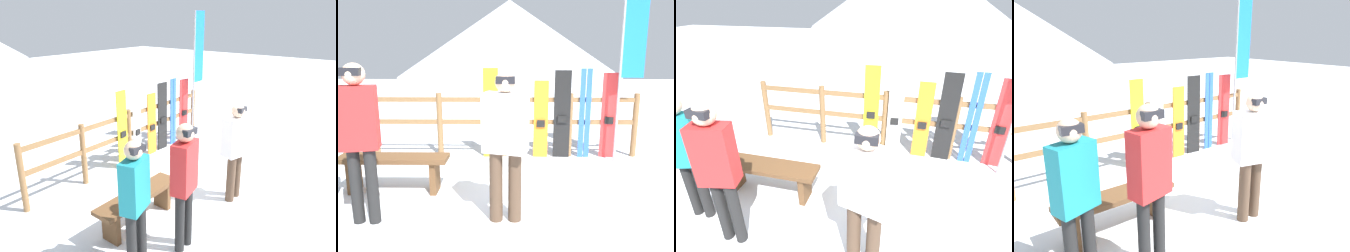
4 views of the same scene
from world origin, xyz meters
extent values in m
plane|color=white|center=(0.00, 0.00, 0.00)|extent=(40.00, 40.00, 0.00)
cylinder|color=brown|center=(-2.29, 2.06, 0.56)|extent=(0.10, 0.10, 1.13)
cylinder|color=brown|center=(-1.14, 2.06, 0.56)|extent=(0.10, 0.10, 1.13)
cylinder|color=brown|center=(0.00, 2.06, 0.56)|extent=(0.10, 0.10, 1.13)
cylinder|color=brown|center=(1.14, 2.06, 0.56)|extent=(0.10, 0.10, 1.13)
cube|color=brown|center=(0.00, 2.06, 0.62)|extent=(4.58, 0.05, 0.08)
cube|color=brown|center=(0.00, 2.06, 1.01)|extent=(4.58, 0.05, 0.08)
cube|color=brown|center=(-1.43, 0.48, 0.46)|extent=(1.43, 0.36, 0.06)
cube|color=brown|center=(-1.96, 0.48, 0.22)|extent=(0.08, 0.29, 0.43)
cube|color=brown|center=(-0.89, 0.48, 0.22)|extent=(0.08, 0.29, 0.43)
cylinder|color=black|center=(-2.16, -0.10, 0.40)|extent=(0.12, 0.12, 0.79)
cylinder|color=black|center=(-1.99, -0.10, 0.40)|extent=(0.12, 0.12, 0.79)
cube|color=teal|center=(-2.08, -0.10, 1.10)|extent=(0.43, 0.31, 0.63)
cylinder|color=#4C3828|center=(-0.05, -0.27, 0.39)|extent=(0.14, 0.14, 0.79)
cylinder|color=#4C3828|center=(0.15, -0.27, 0.39)|extent=(0.14, 0.14, 0.79)
cube|color=white|center=(0.05, -0.27, 1.10)|extent=(0.50, 0.36, 0.62)
sphere|color=#D8B293|center=(0.05, -0.27, 1.51)|extent=(0.21, 0.21, 0.21)
cube|color=black|center=(0.05, -0.33, 1.54)|extent=(0.19, 0.07, 0.07)
cylinder|color=black|center=(-1.54, -0.33, 0.41)|extent=(0.12, 0.12, 0.83)
cylinder|color=black|center=(-1.36, -0.33, 0.41)|extent=(0.12, 0.12, 0.83)
cube|color=red|center=(-1.45, -0.33, 1.16)|extent=(0.42, 0.29, 0.66)
sphere|color=#D8B293|center=(-1.45, -0.33, 1.60)|extent=(0.22, 0.22, 0.22)
cube|color=black|center=(-1.45, -0.40, 1.63)|extent=(0.20, 0.08, 0.08)
cube|color=yellow|center=(-0.24, 2.01, 0.78)|extent=(0.26, 0.04, 1.56)
cube|color=black|center=(-0.24, 1.98, 0.70)|extent=(0.14, 0.04, 0.12)
cube|color=white|center=(0.17, 2.01, 0.70)|extent=(0.24, 0.06, 1.40)
cube|color=black|center=(0.17, 1.98, 0.63)|extent=(0.14, 0.05, 0.12)
cube|color=orange|center=(0.63, 2.01, 0.68)|extent=(0.25, 0.03, 1.35)
cube|color=black|center=(0.63, 1.98, 0.61)|extent=(0.14, 0.03, 0.12)
cube|color=black|center=(1.00, 2.01, 0.76)|extent=(0.28, 0.04, 1.53)
cube|color=black|center=(1.00, 1.98, 0.69)|extent=(0.16, 0.04, 0.12)
cube|color=blue|center=(1.34, 2.01, 0.78)|extent=(0.09, 0.02, 1.56)
cube|color=blue|center=(1.44, 2.01, 0.78)|extent=(0.09, 0.02, 1.56)
cube|color=red|center=(1.81, 2.01, 0.74)|extent=(0.26, 0.07, 1.48)
cube|color=black|center=(1.81, 1.98, 0.67)|extent=(0.15, 0.06, 0.12)
camera|label=1|loc=(-4.40, -2.40, 2.90)|focal=35.00mm
camera|label=2|loc=(0.11, -3.57, 1.79)|focal=35.00mm
camera|label=3|loc=(0.32, -2.13, 2.57)|focal=28.00mm
camera|label=4|loc=(-2.91, -2.73, 2.31)|focal=35.00mm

